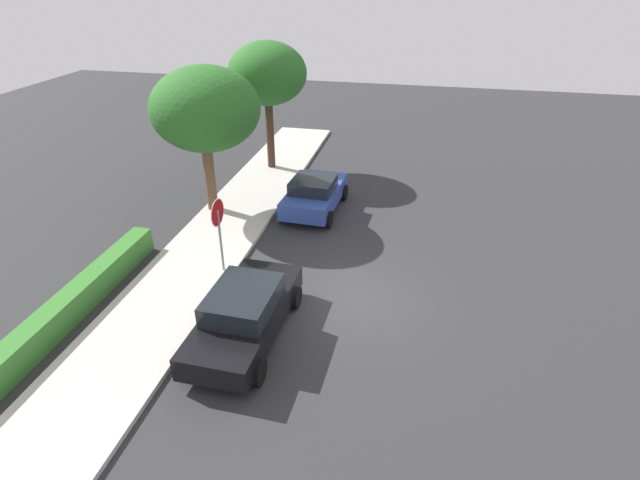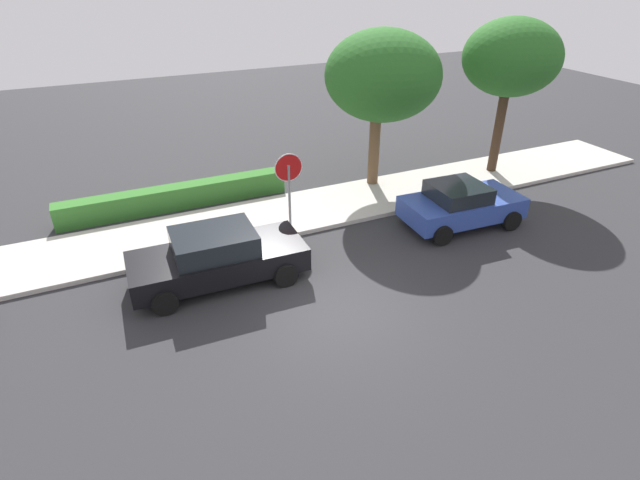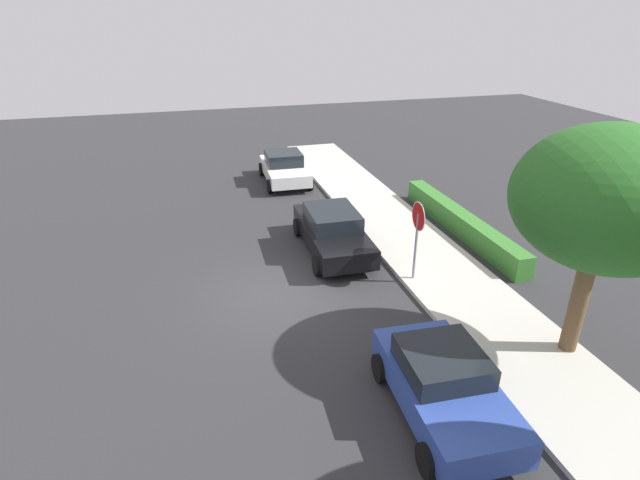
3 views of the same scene
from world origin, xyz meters
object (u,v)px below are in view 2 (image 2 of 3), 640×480
stop_sign (289,179)px  street_tree_mid_block (511,58)px  parked_car_blue (461,204)px  street_tree_near_corner (383,76)px  parked_car_black (217,257)px

stop_sign → street_tree_mid_block: size_ratio=0.45×
parked_car_blue → street_tree_mid_block: 6.27m
street_tree_near_corner → parked_car_blue: bearing=-78.1°
stop_sign → street_tree_near_corner: (4.34, 2.06, 2.24)m
stop_sign → street_tree_near_corner: 5.30m
stop_sign → parked_car_black: bearing=-147.4°
parked_car_blue → street_tree_mid_block: bearing=37.0°
parked_car_black → street_tree_mid_block: (11.94, 2.99, 3.67)m
street_tree_near_corner → parked_car_black: bearing=-151.7°
street_tree_near_corner → street_tree_mid_block: 4.94m
parked_car_blue → street_tree_near_corner: (-0.82, 3.87, 3.34)m
parked_car_black → street_tree_mid_block: bearing=14.1°
stop_sign → street_tree_mid_block: street_tree_mid_block is taller
parked_car_blue → street_tree_near_corner: bearing=101.9°
stop_sign → parked_car_black: size_ratio=0.57×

